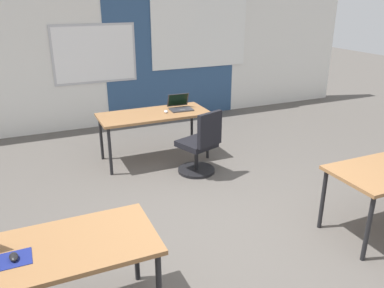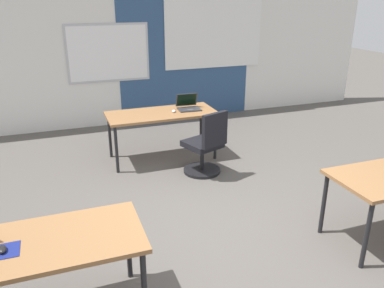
{
  "view_description": "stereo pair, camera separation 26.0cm",
  "coord_description": "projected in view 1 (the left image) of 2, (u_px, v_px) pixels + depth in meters",
  "views": [
    {
      "loc": [
        -1.69,
        -3.03,
        2.35
      ],
      "look_at": [
        -0.15,
        0.48,
        0.87
      ],
      "focal_mm": 36.39,
      "sensor_mm": 36.0,
      "label": 1
    },
    {
      "loc": [
        -1.45,
        -3.13,
        2.35
      ],
      "look_at": [
        -0.15,
        0.48,
        0.87
      ],
      "focal_mm": 36.39,
      "sensor_mm": 36.0,
      "label": 2
    }
  ],
  "objects": [
    {
      "name": "chair_far_right",
      "position": [
        200.0,
        148.0,
        5.33
      ],
      "size": [
        0.56,
        0.61,
        0.92
      ],
      "rotation": [
        0.0,
        0.0,
        3.48
      ],
      "color": "black",
      "rests_on": "ground"
    },
    {
      "name": "desk_far_center",
      "position": [
        154.0,
        117.0,
        5.71
      ],
      "size": [
        1.6,
        0.7,
        0.72
      ],
      "color": "olive",
      "rests_on": "ground"
    },
    {
      "name": "desk_near_left",
      "position": [
        41.0,
        258.0,
        2.66
      ],
      "size": [
        1.6,
        0.7,
        0.72
      ],
      "color": "olive",
      "rests_on": "ground"
    },
    {
      "name": "back_wall_assembly",
      "position": [
        120.0,
        49.0,
        7.16
      ],
      "size": [
        10.0,
        0.27,
        2.8
      ],
      "color": "silver",
      "rests_on": "ground"
    },
    {
      "name": "mouse_far_right",
      "position": [
        166.0,
        111.0,
        5.71
      ],
      "size": [
        0.09,
        0.11,
        0.03
      ],
      "color": "silver",
      "rests_on": "desk_far_center"
    },
    {
      "name": "mousepad_near_left_end",
      "position": [
        14.0,
        259.0,
        2.55
      ],
      "size": [
        0.22,
        0.19,
        0.0
      ],
      "color": "navy",
      "rests_on": "desk_near_left"
    },
    {
      "name": "mouse_near_left_end",
      "position": [
        14.0,
        257.0,
        2.54
      ],
      "size": [
        0.07,
        0.11,
        0.03
      ],
      "color": "black",
      "rests_on": "mousepad_near_left_end"
    },
    {
      "name": "ground_plane",
      "position": [
        223.0,
        234.0,
        4.07
      ],
      "size": [
        24.0,
        24.0,
        0.0
      ],
      "color": "#56514C"
    },
    {
      "name": "laptop_far_right",
      "position": [
        180.0,
        106.0,
        5.87
      ],
      "size": [
        0.35,
        0.33,
        0.22
      ],
      "rotation": [
        0.0,
        0.0,
        -0.06
      ],
      "color": "#333338",
      "rests_on": "desk_far_center"
    }
  ]
}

